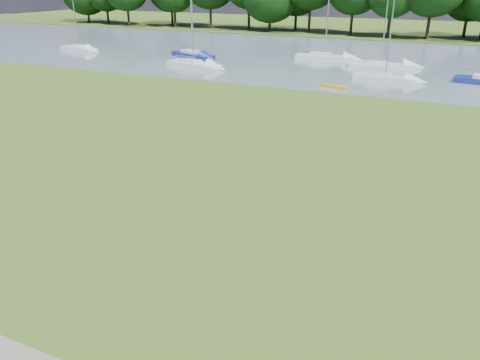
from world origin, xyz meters
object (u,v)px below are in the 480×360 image
at_px(sailboat_5, 193,63).
at_px(sailboat_6, 380,64).
at_px(sailboat_8, 192,53).
at_px(sailboat_3, 78,47).
at_px(kayak, 334,87).
at_px(sailboat_0, 324,56).
at_px(sailboat_4, 384,76).

height_order(sailboat_5, sailboat_6, sailboat_5).
xyz_separation_m(sailboat_6, sailboat_8, (-23.26, -2.19, 0.09)).
relative_size(sailboat_3, sailboat_5, 0.96).
xyz_separation_m(sailboat_3, sailboat_8, (17.90, 1.08, 0.07)).
height_order(kayak, sailboat_5, sailboat_5).
relative_size(sailboat_0, sailboat_5, 0.99).
distance_m(sailboat_3, sailboat_4, 42.90).
relative_size(sailboat_5, sailboat_6, 1.11).
height_order(kayak, sailboat_3, sailboat_3).
height_order(kayak, sailboat_8, sailboat_8).
bearing_deg(sailboat_6, sailboat_4, -93.02).
bearing_deg(sailboat_3, sailboat_8, 14.22).
relative_size(sailboat_3, sailboat_4, 0.98).
xyz_separation_m(kayak, sailboat_8, (-21.13, 10.49, 0.40)).
height_order(sailboat_6, sailboat_8, sailboat_8).
distance_m(sailboat_3, sailboat_6, 41.29).
relative_size(kayak, sailboat_0, 0.29).
xyz_separation_m(sailboat_0, sailboat_6, (7.30, -3.02, -0.08)).
bearing_deg(sailboat_0, sailboat_5, -141.89).
bearing_deg(sailboat_3, sailboat_4, 5.70).
bearing_deg(sailboat_6, sailboat_8, 169.78).
bearing_deg(sailboat_8, kayak, -3.13).
bearing_deg(sailboat_5, sailboat_3, -179.35).
xyz_separation_m(sailboat_5, sailboat_6, (19.75, 8.08, -0.00)).
relative_size(kayak, sailboat_4, 0.29).
height_order(sailboat_0, sailboat_5, sailboat_5).
bearing_deg(sailboat_0, sailboat_8, -165.52).
bearing_deg(sailboat_4, sailboat_0, 135.84).
height_order(sailboat_0, sailboat_3, sailboat_0).
xyz_separation_m(sailboat_0, sailboat_5, (-12.45, -11.11, -0.08)).
bearing_deg(sailboat_0, kayak, -75.43).
bearing_deg(kayak, sailboat_4, 72.13).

